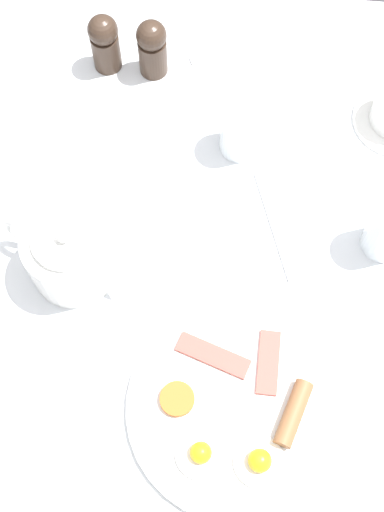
{
  "coord_description": "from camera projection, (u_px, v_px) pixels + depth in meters",
  "views": [
    {
      "loc": [
        -0.04,
        0.4,
        1.75
      ],
      "look_at": [
        0.0,
        0.0,
        0.77
      ],
      "focal_mm": 50.0,
      "sensor_mm": 36.0,
      "label": 1
    }
  ],
  "objects": [
    {
      "name": "table",
      "position": [
        192.0,
        280.0,
        1.15
      ],
      "size": [
        0.82,
        1.05,
        0.75
      ],
      "color": "silver",
      "rests_on": "ground_plane"
    },
    {
      "name": "pepper_grinder",
      "position": [
        152.0,
        47.0,
        1.15
      ],
      "size": [
        0.05,
        0.05,
        0.11
      ],
      "color": "#38281E",
      "rests_on": "table"
    },
    {
      "name": "breakfast_plate",
      "position": [
        237.0,
        411.0,
        0.98
      ],
      "size": [
        0.3,
        0.3,
        0.04
      ],
      "color": "white",
      "rests_on": "table"
    },
    {
      "name": "water_glass_tall",
      "position": [
        241.0,
        130.0,
        1.11
      ],
      "size": [
        0.06,
        0.06,
        0.1
      ],
      "color": "white",
      "rests_on": "table"
    },
    {
      "name": "spoon_for_tea",
      "position": [
        234.0,
        52.0,
        1.22
      ],
      "size": [
        0.15,
        0.07,
        0.0
      ],
      "rotation": [
        0.0,
        0.0,
        5.05
      ],
      "color": "silver",
      "rests_on": "table"
    },
    {
      "name": "knife_by_plate",
      "position": [
        3.0,
        479.0,
        0.95
      ],
      "size": [
        0.1,
        0.21,
        0.0
      ],
      "rotation": [
        0.0,
        0.0,
        0.41
      ],
      "color": "silver",
      "rests_on": "table"
    },
    {
      "name": "ground_plane",
      "position": [
        192.0,
        375.0,
        1.77
      ],
      "size": [
        8.0,
        8.0,
        0.0
      ],
      "primitive_type": "plane",
      "color": "#333338"
    },
    {
      "name": "teapot_near",
      "position": [
        69.0,
        255.0,
        1.02
      ],
      "size": [
        0.21,
        0.13,
        0.13
      ],
      "rotation": [
        0.0,
        0.0,
        2.78
      ],
      "color": "white",
      "rests_on": "table"
    },
    {
      "name": "fork_by_plate",
      "position": [
        275.0,
        225.0,
        1.09
      ],
      "size": [
        0.08,
        0.18,
        0.0
      ],
      "rotation": [
        0.0,
        0.0,
        0.34
      ],
      "color": "silver",
      "rests_on": "table"
    },
    {
      "name": "salt_grinder",
      "position": [
        105.0,
        42.0,
        1.16
      ],
      "size": [
        0.05,
        0.05,
        0.11
      ],
      "color": "#38281E",
      "rests_on": "table"
    }
  ]
}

